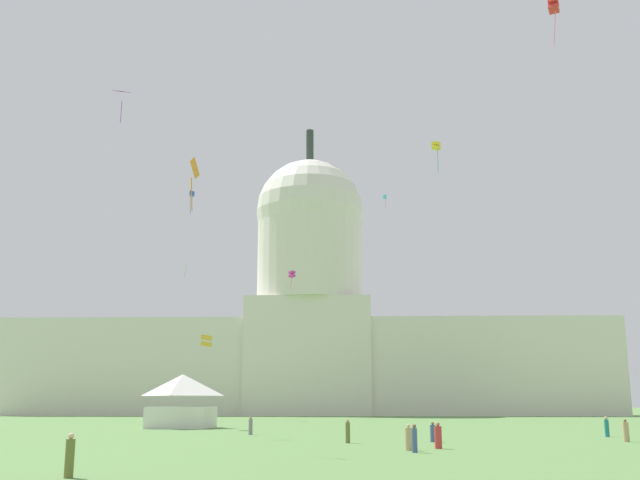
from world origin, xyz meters
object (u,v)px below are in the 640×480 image
Objects in this scene: kite_cyan_high at (385,197)px; kite_white_mid at (186,267)px; person_teal_mid_left at (607,427)px; person_tan_front_center at (409,439)px; capitol_building at (309,327)px; kite_magenta_mid at (292,274)px; kite_gold_low at (206,341)px; person_grey_edge_east at (251,426)px; person_red_mid_right at (438,437)px; person_denim_deep_crowd at (415,439)px; person_tan_lawn_far_left at (626,432)px; event_tent at (182,400)px; person_olive_mid_center at (348,432)px; kite_blue_high at (192,194)px; kite_orange_mid at (194,173)px; person_denim_near_tree_east at (433,433)px; kite_yellow_high at (436,146)px; person_olive_aisle_center at (70,457)px; kite_red_high at (554,6)px; kite_violet_high at (121,96)px.

kite_cyan_high is 56.89m from kite_white_mid.
person_teal_mid_left is 1.09× the size of person_tan_front_center.
capitol_building is 37.49× the size of kite_magenta_mid.
person_grey_edge_east is at bearing -151.69° from kite_gold_low.
person_red_mid_right is 1.01× the size of person_denim_deep_crowd.
person_red_mid_right is 17.61m from person_tan_lawn_far_left.
person_grey_edge_east is at bearing -174.33° from person_teal_mid_left.
event_tent is 47.71m from person_denim_deep_crowd.
kite_blue_high is at bearing 9.47° from person_olive_mid_center.
person_grey_edge_east is at bearing -55.93° from event_tent.
kite_orange_mid is at bearing 70.35° from person_tan_lawn_far_left.
capitol_building is at bearing -3.07° from kite_gold_low.
person_olive_mid_center is 103.91m from kite_cyan_high.
person_tan_lawn_far_left is at bearing -117.99° from person_denim_near_tree_east.
event_tent is 28.90m from kite_white_mid.
kite_yellow_high reaches higher than kite_gold_low.
kite_white_mid reaches higher than person_olive_aisle_center.
person_olive_aisle_center reaches higher than person_teal_mid_left.
capitol_building is 47.68m from kite_blue_high.
kite_yellow_high reaches higher than event_tent.
person_olive_aisle_center is 0.47× the size of kite_orange_mid.
person_tan_lawn_far_left is at bearing -75.26° from capitol_building.
person_teal_mid_left is 0.39× the size of kite_red_high.
kite_magenta_mid is (-2.27, 77.96, 27.31)m from person_grey_edge_east.
person_denim_near_tree_east is 14.55m from person_tan_lawn_far_left.
capitol_building is at bearing 36.58° from kite_magenta_mid.
person_teal_mid_left is (16.38, 17.22, 0.05)m from person_red_mid_right.
kite_gold_low is at bearing -142.11° from kite_magenta_mid.
person_tan_front_center is 104.94m from kite_magenta_mid.
person_denim_deep_crowd is at bearing 69.79° from kite_red_high.
kite_white_mid is 0.47× the size of kite_blue_high.
person_olive_aisle_center is 1.09× the size of person_tan_front_center.
capitol_building is 143.08m from person_olive_aisle_center.
kite_violet_high is 0.77× the size of kite_blue_high.
person_denim_near_tree_east is at bearing -62.33° from person_olive_aisle_center.
person_denim_near_tree_east is 0.86× the size of person_olive_mid_center.
kite_magenta_mid is at bearing 103.95° from kite_blue_high.
capitol_building is 126.28m from person_tan_front_center.
kite_blue_high is at bearing 23.95° from kite_orange_mid.
kite_orange_mid is 0.82× the size of kite_red_high.
person_denim_near_tree_east is 12.36m from person_denim_deep_crowd.
kite_violet_high is at bearing -104.72° from event_tent.
person_denim_deep_crowd is 21.28m from person_tan_lawn_far_left.
kite_red_high reaches higher than kite_violet_high.
event_tent reaches higher than person_grey_edge_east.
kite_magenta_mid is 100.86m from kite_orange_mid.
person_denim_deep_crowd is at bearing -119.42° from person_teal_mid_left.
kite_blue_high is at bearing 52.44° from person_red_mid_right.
kite_yellow_high reaches higher than person_olive_mid_center.
person_teal_mid_left is at bearing -96.59° from kite_red_high.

